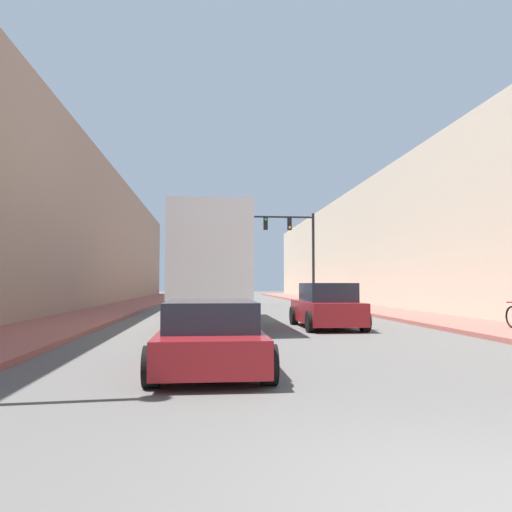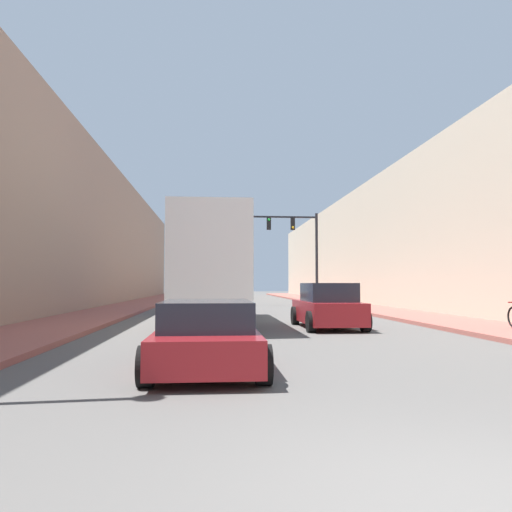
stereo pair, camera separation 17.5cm
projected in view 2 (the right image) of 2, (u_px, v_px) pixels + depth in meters
sidewalk_right at (352, 306)px, 33.90m from camera, size 3.32×80.00×0.15m
sidewalk_left at (128, 307)px, 32.64m from camera, size 3.32×80.00×0.15m
building_right at (417, 242)px, 34.54m from camera, size 6.00×80.00×9.02m
building_left at (57, 229)px, 32.53m from camera, size 6.00×80.00×10.26m
semi_truck at (211, 267)px, 21.14m from camera, size 2.54×14.21×4.09m
sedan_car at (207, 336)px, 9.33m from camera, size 2.07×4.47×1.28m
suv_car at (327, 307)px, 17.93m from camera, size 2.08×4.48×1.62m
traffic_signal_gantry at (291, 239)px, 36.74m from camera, size 7.22×0.35×6.82m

